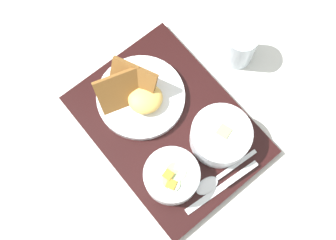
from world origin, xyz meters
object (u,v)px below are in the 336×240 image
Objects in this scene: plate_main at (139,96)px; glass_water at (239,48)px; knife at (233,180)px; bowl_salad at (172,176)px; spoon at (218,178)px; bowl_soup at (221,135)px.

glass_water is (-0.05, -0.26, 0.01)m from plate_main.
plate_main is at bearing 79.98° from glass_water.
knife is (-0.27, -0.05, -0.01)m from plate_main.
bowl_salad is 0.64× the size of knife.
plate_main is 1.26× the size of spoon.
bowl_soup is at bearing -108.51° from knife.
bowl_salad is 0.14m from bowl_soup.
knife is at bearing 138.02° from spoon.
bowl_salad reaches higher than knife.
bowl_salad is at bearing -35.91° from knife.
plate_main is (0.18, 0.09, -0.01)m from bowl_soup.
knife is 1.92× the size of glass_water.
spoon is at bearing 139.19° from bowl_soup.
spoon is (0.02, 0.02, -0.00)m from knife.
bowl_salad is at bearing -34.72° from spoon.
glass_water is at bearing -129.32° from knife.
bowl_soup is 0.82× the size of spoon.
bowl_salad is 0.20m from plate_main.
knife is (-0.08, -0.10, -0.03)m from bowl_salad.
plate_main reaches higher than knife.
knife is at bearing -128.37° from bowl_salad.
glass_water reaches higher than knife.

